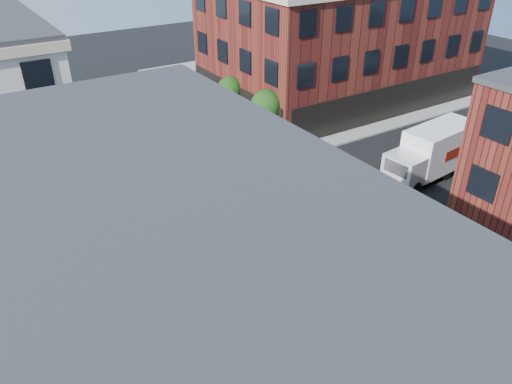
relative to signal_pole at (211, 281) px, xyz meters
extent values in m
plane|color=black|center=(6.72, 6.68, -2.86)|extent=(120.00, 120.00, 0.00)
cube|color=gray|center=(27.72, 27.68, -2.78)|extent=(30.00, 30.00, 0.15)
cube|color=#461311|center=(27.22, 22.68, 3.14)|extent=(25.00, 16.00, 12.00)
cylinder|color=black|center=(14.22, 16.68, -1.97)|extent=(0.18, 0.18, 1.47)
cylinder|color=black|center=(14.22, 16.68, -1.24)|extent=(0.12, 0.12, 1.47)
sphere|color=#10380F|center=(14.22, 16.68, 0.44)|extent=(2.69, 2.69, 2.69)
sphere|color=#10380F|center=(14.47, 16.58, -0.10)|extent=(1.85, 1.85, 1.85)
cylinder|color=black|center=(14.22, 22.68, -2.04)|extent=(0.18, 0.18, 1.33)
cylinder|color=black|center=(14.22, 22.68, -1.38)|extent=(0.12, 0.12, 1.33)
sphere|color=#10380F|center=(14.22, 22.68, 0.14)|extent=(2.43, 2.43, 2.43)
sphere|color=#10380F|center=(14.47, 22.58, -0.35)|extent=(1.67, 1.67, 1.67)
cylinder|color=black|center=(-0.08, -0.12, -0.56)|extent=(0.12, 0.12, 4.60)
cylinder|color=black|center=(-0.08, -0.12, -2.56)|extent=(0.28, 0.28, 0.30)
cube|color=#053819|center=(0.47, -0.12, 0.29)|extent=(1.10, 0.03, 0.22)
cube|color=#053819|center=(-0.08, 0.43, 0.54)|extent=(0.03, 1.10, 0.22)
imported|color=black|center=(0.27, -0.02, 1.04)|extent=(0.22, 0.18, 1.10)
imported|color=black|center=(-0.18, 0.23, 1.04)|extent=(0.18, 0.22, 1.10)
cube|color=white|center=(21.82, 5.00, -0.67)|extent=(6.27, 3.17, 3.23)
cube|color=maroon|center=(21.95, 3.68, -0.67)|extent=(2.29, 0.26, 0.73)
cube|color=maroon|center=(21.70, 6.31, -0.67)|extent=(2.29, 0.26, 0.73)
cube|color=silver|center=(17.87, 4.62, -1.24)|extent=(2.31, 2.69, 2.09)
cube|color=black|center=(16.89, 4.53, -0.88)|extent=(0.29, 1.98, 0.94)
cube|color=black|center=(20.57, 4.88, -2.34)|extent=(8.41, 1.83, 0.26)
cylinder|color=black|center=(17.98, 3.53, -2.34)|extent=(1.07, 0.46, 1.04)
cylinder|color=black|center=(17.77, 5.71, -2.34)|extent=(1.07, 0.46, 1.04)
cylinder|color=black|center=(21.72, 3.88, -2.34)|extent=(1.07, 0.46, 1.04)
cylinder|color=black|center=(21.51, 6.07, -2.34)|extent=(1.07, 0.46, 1.04)
cylinder|color=black|center=(24.21, 4.12, -2.34)|extent=(1.07, 0.46, 1.04)
cylinder|color=black|center=(24.00, 6.30, -2.34)|extent=(1.07, 0.46, 1.04)
cube|color=#EF600A|center=(4.40, 0.98, -2.83)|extent=(0.55, 0.55, 0.05)
cone|color=#EF600A|center=(4.40, 0.98, -2.46)|extent=(0.52, 0.52, 0.80)
cylinder|color=white|center=(4.40, 0.98, -2.35)|extent=(0.31, 0.31, 0.09)
camera|label=1|loc=(-7.83, -15.97, 14.91)|focal=35.00mm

